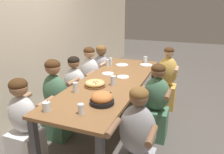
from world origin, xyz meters
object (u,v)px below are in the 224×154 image
diner_near_center (156,106)px  diner_far_right (102,73)px  pizza_board_main (95,84)px  drinking_glass_f (107,63)px  diner_far_midleft (56,102)px  diner_far_midright (90,80)px  empty_plate_a (146,65)px  empty_plate_c (108,74)px  empty_plate_d (123,77)px  empty_plate_b (122,65)px  drinking_glass_e (81,110)px  cocktail_glass_blue (47,107)px  drinking_glass_a (113,81)px  drinking_glass_b (145,60)px  skillet_bowl (102,99)px  diner_far_center (75,92)px  drinking_glass_c (76,88)px  diner_near_left (137,147)px  diner_near_right (166,81)px  diner_far_left (24,127)px  drinking_glass_d (111,62)px

diner_near_center → diner_far_right: bearing=-40.1°
pizza_board_main → drinking_glass_f: (1.02, 0.24, 0.02)m
diner_far_midleft → diner_far_midright: bearing=90.0°
empty_plate_a → empty_plate_c: 0.87m
empty_plate_d → diner_far_right: size_ratio=0.17×
empty_plate_b → drinking_glass_e: 1.93m
drinking_glass_e → diner_far_midright: size_ratio=0.09×
cocktail_glass_blue → drinking_glass_a: drinking_glass_a is taller
drinking_glass_f → drinking_glass_a: bearing=-153.2°
pizza_board_main → empty_plate_b: size_ratio=1.30×
empty_plate_c → diner_far_midright: 0.65m
drinking_glass_b → diner_near_center: size_ratio=0.10×
empty_plate_a → empty_plate_b: size_ratio=1.00×
empty_plate_a → diner_near_center: bearing=-159.3°
pizza_board_main → skillet_bowl: size_ratio=0.73×
pizza_board_main → diner_far_center: (0.37, 0.53, -0.34)m
skillet_bowl → empty_plate_b: (1.63, 0.32, -0.05)m
empty_plate_b → diner_far_midright: diner_far_midright is taller
empty_plate_b → diner_far_center: 1.00m
pizza_board_main → diner_near_center: bearing=-68.2°
cocktail_glass_blue → drinking_glass_c: bearing=-2.1°
empty_plate_c → drinking_glass_b: 1.00m
empty_plate_d → skillet_bowl: bearing=-175.4°
drinking_glass_c → diner_near_left: 1.06m
diner_far_center → diner_far_midright: size_ratio=0.95×
empty_plate_b → cocktail_glass_blue: (-1.99, 0.14, 0.04)m
diner_far_center → empty_plate_b: bearing=56.4°
empty_plate_b → diner_far_right: 0.66m
empty_plate_c → diner_far_center: bearing=113.2°
pizza_board_main → drinking_glass_a: drinking_glass_a is taller
pizza_board_main → drinking_glass_a: size_ratio=2.18×
diner_far_midright → diner_near_right: (0.47, -1.31, -0.01)m
empty_plate_b → diner_far_center: bearing=146.4°
drinking_glass_c → diner_far_left: diner_far_left is taller
empty_plate_c → drinking_glass_b: size_ratio=1.63×
diner_near_left → drinking_glass_b: bearing=-78.8°
diner_far_midright → cocktail_glass_blue: bearing=-77.6°
empty_plate_c → diner_far_midleft: bearing=146.7°
drinking_glass_f → diner_near_left: (-1.73, -1.02, -0.33)m
pizza_board_main → diner_far_midleft: size_ratio=0.25×
cocktail_glass_blue → diner_far_left: size_ratio=0.11×
drinking_glass_e → diner_far_midleft: diner_far_midleft is taller
empty_plate_c → diner_near_right: 1.18m
drinking_glass_b → drinking_glass_f: same height
diner_far_midleft → diner_far_center: bearing=90.0°
empty_plate_d → pizza_board_main: bearing=155.2°
drinking_glass_d → diner_near_left: 2.08m
cocktail_glass_blue → empty_plate_b: bearing=-4.2°
drinking_glass_c → drinking_glass_a: bearing=-39.6°
drinking_glass_e → diner_far_left: 0.81m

